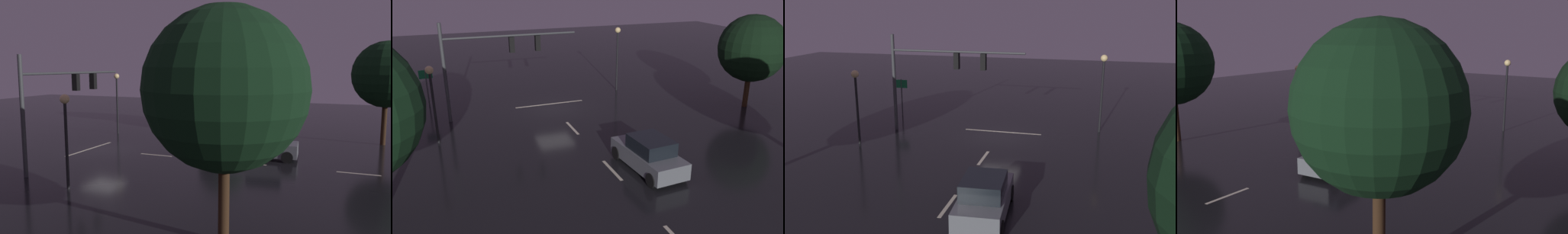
% 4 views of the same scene
% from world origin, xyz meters
% --- Properties ---
extents(ground_plane, '(80.00, 80.00, 0.00)m').
position_xyz_m(ground_plane, '(0.00, 0.00, 0.00)').
color(ground_plane, black).
extents(traffic_signal_assembly, '(8.61, 0.47, 6.26)m').
position_xyz_m(traffic_signal_assembly, '(4.11, 0.07, 4.19)').
color(traffic_signal_assembly, '#383A3D').
rests_on(traffic_signal_assembly, ground_plane).
extents(lane_dash_far, '(0.16, 2.20, 0.01)m').
position_xyz_m(lane_dash_far, '(0.00, 4.00, 0.00)').
color(lane_dash_far, beige).
rests_on(lane_dash_far, ground_plane).
extents(lane_dash_mid, '(0.16, 2.20, 0.01)m').
position_xyz_m(lane_dash_mid, '(0.00, 10.00, 0.00)').
color(lane_dash_mid, beige).
rests_on(lane_dash_mid, ground_plane).
extents(stop_bar, '(5.00, 0.16, 0.01)m').
position_xyz_m(stop_bar, '(0.00, -1.12, 0.00)').
color(stop_bar, beige).
rests_on(stop_bar, ground_plane).
extents(car_approaching, '(2.18, 4.47, 1.70)m').
position_xyz_m(car_approaching, '(-1.69, 10.50, 0.80)').
color(car_approaching, slate).
rests_on(car_approaching, ground_plane).
extents(street_lamp_left_kerb, '(0.44, 0.44, 5.03)m').
position_xyz_m(street_lamp_left_kerb, '(-6.08, -2.73, 3.53)').
color(street_lamp_left_kerb, black).
rests_on(street_lamp_left_kerb, ground_plane).
extents(street_lamp_right_kerb, '(0.44, 0.44, 4.42)m').
position_xyz_m(street_lamp_right_kerb, '(7.78, 3.43, 3.15)').
color(street_lamp_right_kerb, black).
rests_on(street_lamp_right_kerb, ground_plane).
extents(route_sign, '(0.90, 0.09, 2.73)m').
position_xyz_m(route_sign, '(8.16, -3.53, 1.97)').
color(route_sign, '#383A3D').
rests_on(route_sign, ground_plane).
extents(tree_left_far, '(4.58, 4.58, 6.46)m').
position_xyz_m(tree_left_far, '(-12.89, 4.35, 4.16)').
color(tree_left_far, '#382314').
rests_on(tree_left_far, ground_plane).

